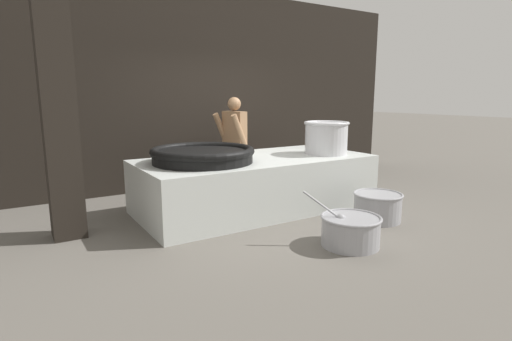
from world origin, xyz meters
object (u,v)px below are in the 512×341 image
object	(u,v)px
giant_wok_near	(203,154)
prep_bowl_meat	(378,205)
stock_pot	(326,137)
cook	(234,141)
prep_bowl_vegetables	(350,229)

from	to	relation	value
giant_wok_near	prep_bowl_meat	distance (m)	2.50
stock_pot	cook	xyz separation A→B (m)	(-0.89, 1.37, -0.15)
giant_wok_near	prep_bowl_vegetables	distance (m)	2.23
cook	prep_bowl_vegetables	distance (m)	3.07
cook	giant_wok_near	bearing A→B (deg)	34.34
stock_pot	cook	distance (m)	1.64
stock_pot	prep_bowl_meat	distance (m)	1.41
cook	prep_bowl_meat	xyz separation A→B (m)	(0.84, -2.51, -0.69)
stock_pot	prep_bowl_vegetables	bearing A→B (deg)	-122.88
stock_pot	cook	world-z (taller)	cook
giant_wok_near	prep_bowl_meat	bearing A→B (deg)	-36.16
cook	prep_bowl_vegetables	bearing A→B (deg)	76.62
giant_wok_near	cook	xyz separation A→B (m)	(1.10, 1.09, 0.01)
giant_wok_near	prep_bowl_meat	size ratio (longest dim) A/B	2.16
giant_wok_near	cook	distance (m)	1.55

